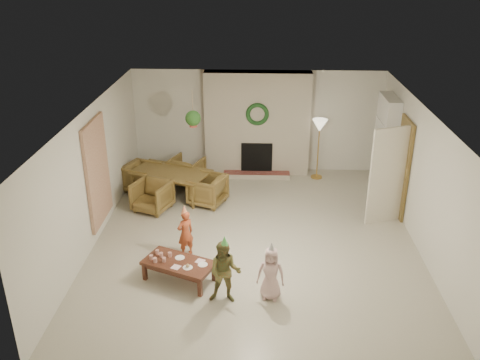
{
  "coord_description": "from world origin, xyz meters",
  "views": [
    {
      "loc": [
        0.05,
        -8.54,
        5.01
      ],
      "look_at": [
        -0.3,
        0.4,
        1.05
      ],
      "focal_mm": 38.58,
      "sensor_mm": 36.0,
      "label": 1
    }
  ],
  "objects_px": {
    "dining_chair_left": "(142,177)",
    "child_plaid": "(225,273)",
    "dining_chair_near": "(152,196)",
    "dining_table": "(170,184)",
    "child_pink": "(271,273)",
    "dining_chair_far": "(187,171)",
    "coffee_table_top": "(179,263)",
    "child_red": "(185,233)",
    "dining_chair_right": "(207,190)"
  },
  "relations": [
    {
      "from": "child_plaid",
      "to": "dining_chair_left",
      "type": "bearing_deg",
      "value": 121.14
    },
    {
      "from": "dining_table",
      "to": "child_plaid",
      "type": "height_order",
      "value": "child_plaid"
    },
    {
      "from": "dining_table",
      "to": "dining_chair_near",
      "type": "xyz_separation_m",
      "value": [
        -0.27,
        -0.69,
        0.03
      ]
    },
    {
      "from": "dining_chair_far",
      "to": "dining_chair_left",
      "type": "bearing_deg",
      "value": 45.0
    },
    {
      "from": "dining_table",
      "to": "child_pink",
      "type": "distance_m",
      "value": 4.23
    },
    {
      "from": "dining_chair_near",
      "to": "dining_chair_far",
      "type": "bearing_deg",
      "value": 90.0
    },
    {
      "from": "dining_chair_right",
      "to": "child_plaid",
      "type": "height_order",
      "value": "child_plaid"
    },
    {
      "from": "dining_chair_left",
      "to": "dining_chair_far",
      "type": "bearing_deg",
      "value": -45.0
    },
    {
      "from": "dining_chair_far",
      "to": "dining_table",
      "type": "bearing_deg",
      "value": 90.0
    },
    {
      "from": "dining_chair_left",
      "to": "dining_chair_right",
      "type": "bearing_deg",
      "value": -90.0
    },
    {
      "from": "dining_chair_left",
      "to": "child_plaid",
      "type": "bearing_deg",
      "value": -130.22
    },
    {
      "from": "child_plaid",
      "to": "child_pink",
      "type": "xyz_separation_m",
      "value": [
        0.71,
        0.11,
        -0.08
      ]
    },
    {
      "from": "dining_chair_far",
      "to": "child_red",
      "type": "relative_size",
      "value": 0.82
    },
    {
      "from": "dining_chair_near",
      "to": "dining_table",
      "type": "bearing_deg",
      "value": 90.0
    },
    {
      "from": "dining_table",
      "to": "child_red",
      "type": "height_order",
      "value": "child_red"
    },
    {
      "from": "dining_chair_near",
      "to": "coffee_table_top",
      "type": "relative_size",
      "value": 0.62
    },
    {
      "from": "dining_chair_far",
      "to": "child_pink",
      "type": "relative_size",
      "value": 0.81
    },
    {
      "from": "dining_chair_far",
      "to": "dining_chair_left",
      "type": "relative_size",
      "value": 1.0
    },
    {
      "from": "dining_chair_right",
      "to": "coffee_table_top",
      "type": "height_order",
      "value": "dining_chair_right"
    },
    {
      "from": "dining_table",
      "to": "dining_chair_far",
      "type": "height_order",
      "value": "dining_chair_far"
    },
    {
      "from": "dining_table",
      "to": "child_red",
      "type": "relative_size",
      "value": 1.92
    },
    {
      "from": "dining_chair_far",
      "to": "child_red",
      "type": "distance_m",
      "value": 3.13
    },
    {
      "from": "dining_chair_near",
      "to": "child_red",
      "type": "height_order",
      "value": "child_red"
    },
    {
      "from": "dining_chair_near",
      "to": "child_red",
      "type": "distance_m",
      "value": 1.97
    },
    {
      "from": "dining_table",
      "to": "dining_chair_far",
      "type": "xyz_separation_m",
      "value": [
        0.27,
        0.69,
        0.03
      ]
    },
    {
      "from": "dining_chair_near",
      "to": "child_plaid",
      "type": "bearing_deg",
      "value": -38.8
    },
    {
      "from": "child_plaid",
      "to": "child_pink",
      "type": "bearing_deg",
      "value": 12.15
    },
    {
      "from": "dining_chair_near",
      "to": "dining_chair_right",
      "type": "relative_size",
      "value": 1.0
    },
    {
      "from": "dining_chair_near",
      "to": "dining_chair_right",
      "type": "xyz_separation_m",
      "value": [
        1.13,
        0.35,
        0.0
      ]
    },
    {
      "from": "dining_chair_left",
      "to": "coffee_table_top",
      "type": "height_order",
      "value": "dining_chair_left"
    },
    {
      "from": "child_red",
      "to": "child_plaid",
      "type": "bearing_deg",
      "value": 82.09
    },
    {
      "from": "dining_chair_left",
      "to": "child_pink",
      "type": "relative_size",
      "value": 0.81
    },
    {
      "from": "dining_chair_right",
      "to": "child_pink",
      "type": "height_order",
      "value": "child_pink"
    },
    {
      "from": "coffee_table_top",
      "to": "child_red",
      "type": "distance_m",
      "value": 0.8
    },
    {
      "from": "dining_chair_far",
      "to": "child_plaid",
      "type": "height_order",
      "value": "child_plaid"
    },
    {
      "from": "dining_chair_right",
      "to": "coffee_table_top",
      "type": "relative_size",
      "value": 0.62
    },
    {
      "from": "dining_chair_near",
      "to": "coffee_table_top",
      "type": "height_order",
      "value": "dining_chair_near"
    },
    {
      "from": "dining_chair_near",
      "to": "child_plaid",
      "type": "xyz_separation_m",
      "value": [
        1.74,
        -3.05,
        0.2
      ]
    },
    {
      "from": "dining_chair_far",
      "to": "dining_chair_right",
      "type": "distance_m",
      "value": 1.18
    },
    {
      "from": "dining_chair_near",
      "to": "dining_chair_left",
      "type": "relative_size",
      "value": 1.0
    },
    {
      "from": "dining_chair_right",
      "to": "child_red",
      "type": "height_order",
      "value": "child_red"
    },
    {
      "from": "dining_chair_left",
      "to": "child_pink",
      "type": "distance_m",
      "value": 4.83
    },
    {
      "from": "dining_table",
      "to": "coffee_table_top",
      "type": "relative_size",
      "value": 1.45
    },
    {
      "from": "dining_table",
      "to": "child_plaid",
      "type": "bearing_deg",
      "value": -47.06
    },
    {
      "from": "dining_chair_near",
      "to": "child_red",
      "type": "bearing_deg",
      "value": -39.81
    },
    {
      "from": "coffee_table_top",
      "to": "child_plaid",
      "type": "distance_m",
      "value": 0.98
    },
    {
      "from": "coffee_table_top",
      "to": "child_pink",
      "type": "xyz_separation_m",
      "value": [
        1.5,
        -0.41,
        0.12
      ]
    },
    {
      "from": "dining_chair_left",
      "to": "child_red",
      "type": "height_order",
      "value": "child_red"
    },
    {
      "from": "dining_table",
      "to": "coffee_table_top",
      "type": "distance_m",
      "value": 3.28
    },
    {
      "from": "child_pink",
      "to": "dining_chair_left",
      "type": "bearing_deg",
      "value": 134.62
    }
  ]
}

